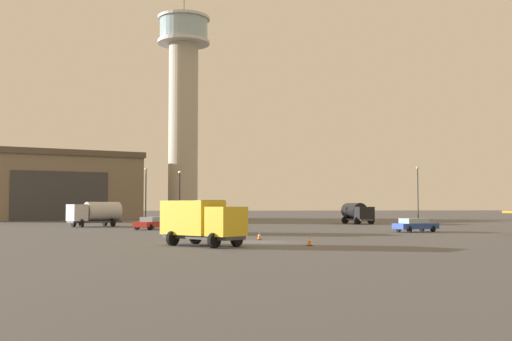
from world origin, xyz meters
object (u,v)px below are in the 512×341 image
Objects in this scene: truck_box_teal at (211,215)px; light_post_west at (418,189)px; traffic_cone_near_left at (309,241)px; truck_fuel_tanker_silver at (95,213)px; car_red at (151,223)px; truck_box_yellow at (201,221)px; light_post_north at (180,191)px; traffic_cone_near_right at (259,236)px; car_blue at (415,225)px; truck_fuel_tanker_black at (357,212)px; light_post_east at (146,190)px; control_tower at (183,100)px.

light_post_west is (31.64, 31.88, 3.32)m from truck_box_teal.
truck_fuel_tanker_silver is at bearing 119.44° from traffic_cone_near_left.
truck_box_teal is 11.58m from car_red.
traffic_cone_near_left is (7.28, -0.30, -1.38)m from truck_box_yellow.
light_post_north reaches higher than traffic_cone_near_right.
truck_box_teal is 18.60m from traffic_cone_near_left.
truck_fuel_tanker_silver reaches higher than car_red.
car_blue is 0.58× the size of light_post_west.
truck_fuel_tanker_black is 0.97× the size of truck_box_teal.
truck_fuel_tanker_silver is 11.10× the size of traffic_cone_near_right.
light_post_east reaches higher than traffic_cone_near_left.
truck_fuel_tanker_silver is 1.11× the size of truck_box_yellow.
control_tower is 78.93m from truck_box_yellow.
truck_box_yellow is 0.70× the size of light_post_west.
truck_fuel_tanker_black is at bearing 132.27° from truck_box_teal.
light_post_west is 40.92m from light_post_east.
truck_box_yellow is at bearing -80.86° from light_post_east.
truck_box_yellow is 0.72× the size of light_post_east.
truck_box_yellow reaches higher than traffic_cone_near_right.
car_red reaches higher than traffic_cone_near_right.
truck_box_yellow is 28.16m from car_blue.
truck_fuel_tanker_silver is 22.03m from light_post_north.
truck_box_teal is at bearing -83.60° from light_post_north.
control_tower reaches higher than car_red.
car_red is 0.59× the size of light_post_east.
control_tower is at bearing -137.40° from truck_fuel_tanker_silver.
car_blue and car_red have the same top height.
light_post_north reaches higher than truck_fuel_tanker_black.
light_post_east is at bearing -140.49° from truck_fuel_tanker_silver.
truck_box_yellow is at bearing -124.13° from traffic_cone_near_right.
car_red is 44.20m from light_post_west.
truck_fuel_tanker_silver is at bearing -116.13° from light_post_north.
truck_box_teal is at bearing 109.28° from traffic_cone_near_right.
truck_box_yellow is 1.20× the size of car_blue.
control_tower reaches higher than truck_fuel_tanker_black.
light_post_east is at bearing 106.69° from traffic_cone_near_left.
truck_fuel_tanker_black is 0.71× the size of light_post_west.
light_post_north is at bearing -156.76° from car_red.
light_post_north is 13.45× the size of traffic_cone_near_right.
car_blue is at bearing -56.17° from light_post_north.
light_post_east reaches higher than truck_box_yellow.
light_post_east reaches higher than light_post_north.
light_post_west reaches higher than truck_box_teal.
light_post_east is (-4.76, -24.29, -17.63)m from control_tower.
light_post_north is (-24.95, 12.38, 3.17)m from truck_fuel_tanker_black.
traffic_cone_near_right is (12.84, -45.08, -4.63)m from light_post_east.
car_blue is (34.27, -17.22, -0.96)m from truck_fuel_tanker_silver.
light_post_east is (-8.33, 51.75, 3.22)m from truck_box_yellow.
car_blue is (21.25, 18.45, -0.96)m from truck_box_yellow.
truck_box_yellow is at bearing -86.46° from light_post_north.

